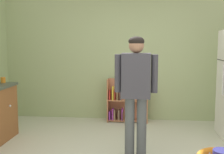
% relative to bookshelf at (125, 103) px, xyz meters
% --- Properties ---
extents(back_wall, '(5.20, 0.06, 2.70)m').
position_rel_bookshelf_xyz_m(back_wall, '(0.11, 0.18, 0.99)').
color(back_wall, '#A3B77F').
rests_on(back_wall, ground).
extents(bookshelf, '(0.80, 0.28, 0.85)m').
position_rel_bookshelf_xyz_m(bookshelf, '(0.00, 0.00, 0.00)').
color(bookshelf, '#B7774E').
rests_on(bookshelf, ground).
extents(standing_person, '(0.57, 0.22, 1.66)m').
position_rel_bookshelf_xyz_m(standing_person, '(0.27, -1.94, 0.63)').
color(standing_person, '#4B5154').
rests_on(standing_person, ground).
extents(orange_cup, '(0.08, 0.08, 0.09)m').
position_rel_bookshelf_xyz_m(orange_cup, '(-1.98, -1.11, 0.58)').
color(orange_cup, orange).
rests_on(orange_cup, kitchen_counter).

